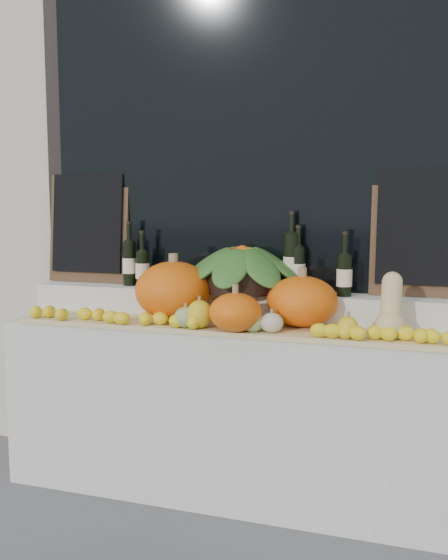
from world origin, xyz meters
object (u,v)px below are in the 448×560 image
Objects in this scene: pumpkin_left at (174,291)px; pumpkin_right at (302,301)px; wine_bottle_tall at (291,262)px; butternut_squash at (391,309)px; produce_bowl at (242,268)px.

pumpkin_right is (0.66, 0.03, -0.03)m from pumpkin_left.
wine_bottle_tall is at bearing 115.59° from pumpkin_right.
pumpkin_left is 0.66m from pumpkin_right.
wine_bottle_tall reaches higher than pumpkin_left.
wine_bottle_tall is at bearing 148.45° from butternut_squash.
pumpkin_right is 0.83× the size of wine_bottle_tall.
pumpkin_right is at bearing -64.41° from wine_bottle_tall.
pumpkin_left reaches higher than butternut_squash.
butternut_squash is (0.42, -0.11, 0.00)m from pumpkin_right.
wine_bottle_tall reaches higher than pumpkin_right.
butternut_squash is at bearing -19.68° from produce_bowl.
wine_bottle_tall reaches higher than produce_bowl.
produce_bowl is at bearing -170.17° from wine_bottle_tall.
pumpkin_left is 0.57× the size of produce_bowl.
wine_bottle_tall is at bearing 9.83° from produce_bowl.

